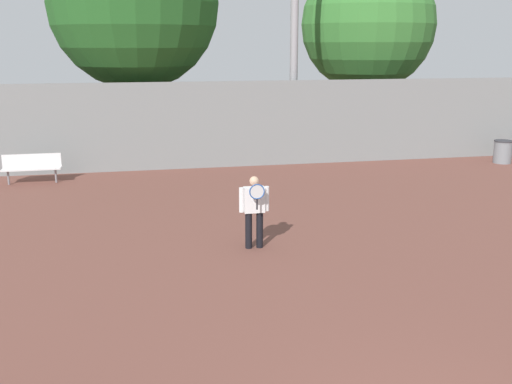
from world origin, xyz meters
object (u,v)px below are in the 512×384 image
Objects in this scene: bench_adjacent_court at (32,165)px; trash_bin at (503,152)px; tree_green_broad at (368,25)px; tennis_player at (254,208)px; tree_green_tall at (134,4)px.

bench_adjacent_court is 2.12× the size of trash_bin.
trash_bin is 0.11× the size of tree_green_broad.
trash_bin is at bearing 34.05° from tennis_player.
tree_green_tall reaches higher than bench_adjacent_court.
tree_green_broad is at bearing 22.33° from bench_adjacent_court.
trash_bin is 0.10× the size of tree_green_tall.
tennis_player reaches higher than trash_bin.
tennis_player is 1.89× the size of trash_bin.
tree_green_broad is (7.24, 12.25, 3.94)m from tennis_player.
bench_adjacent_court is at bearing 179.57° from trash_bin.
tree_green_broad reaches higher than tennis_player.
trash_bin is 7.53m from tree_green_broad.
tree_green_broad is (-3.07, 5.28, 4.40)m from trash_bin.
tennis_player is at bearing -78.85° from tree_green_tall.
tennis_player is at bearing -145.92° from trash_bin.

